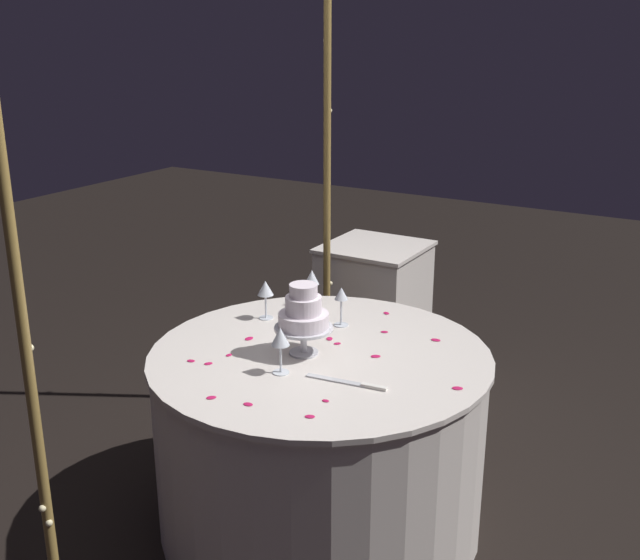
{
  "coord_description": "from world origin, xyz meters",
  "views": [
    {
      "loc": [
        -2.28,
        -1.35,
        1.89
      ],
      "look_at": [
        0.0,
        0.0,
        1.02
      ],
      "focal_mm": 43.05,
      "sensor_mm": 36.0,
      "label": 1
    }
  ],
  "objects_px": {
    "wine_glass_0": "(265,290)",
    "wine_glass_2": "(341,297)",
    "tiered_cake": "(304,314)",
    "decorative_arch": "(207,145)",
    "cake_knife": "(351,383)",
    "side_table": "(373,311)",
    "main_table": "(320,439)",
    "wine_glass_3": "(280,339)",
    "wine_glass_1": "(312,279)"
  },
  "relations": [
    {
      "from": "decorative_arch",
      "to": "side_table",
      "type": "xyz_separation_m",
      "value": [
        1.32,
        -0.06,
        -1.09
      ]
    },
    {
      "from": "wine_glass_3",
      "to": "side_table",
      "type": "bearing_deg",
      "value": 14.69
    },
    {
      "from": "decorative_arch",
      "to": "side_table",
      "type": "bearing_deg",
      "value": -2.58
    },
    {
      "from": "decorative_arch",
      "to": "tiered_cake",
      "type": "relative_size",
      "value": 8.41
    },
    {
      "from": "decorative_arch",
      "to": "wine_glass_0",
      "type": "relative_size",
      "value": 13.86
    },
    {
      "from": "wine_glass_1",
      "to": "cake_knife",
      "type": "relative_size",
      "value": 0.55
    },
    {
      "from": "decorative_arch",
      "to": "wine_glass_1",
      "type": "bearing_deg",
      "value": -24.96
    },
    {
      "from": "wine_glass_2",
      "to": "cake_knife",
      "type": "bearing_deg",
      "value": -147.21
    },
    {
      "from": "decorative_arch",
      "to": "wine_glass_2",
      "type": "bearing_deg",
      "value": -56.02
    },
    {
      "from": "wine_glass_0",
      "to": "side_table",
      "type": "bearing_deg",
      "value": 2.83
    },
    {
      "from": "cake_knife",
      "to": "tiered_cake",
      "type": "bearing_deg",
      "value": 63.59
    },
    {
      "from": "wine_glass_0",
      "to": "decorative_arch",
      "type": "bearing_deg",
      "value": 149.62
    },
    {
      "from": "tiered_cake",
      "to": "cake_knife",
      "type": "distance_m",
      "value": 0.34
    },
    {
      "from": "decorative_arch",
      "to": "cake_knife",
      "type": "height_order",
      "value": "decorative_arch"
    },
    {
      "from": "decorative_arch",
      "to": "wine_glass_0",
      "type": "height_order",
      "value": "decorative_arch"
    },
    {
      "from": "cake_knife",
      "to": "side_table",
      "type": "bearing_deg",
      "value": 23.87
    },
    {
      "from": "main_table",
      "to": "wine_glass_1",
      "type": "height_order",
      "value": "wine_glass_1"
    },
    {
      "from": "wine_glass_2",
      "to": "decorative_arch",
      "type": "bearing_deg",
      "value": 123.98
    },
    {
      "from": "wine_glass_2",
      "to": "tiered_cake",
      "type": "bearing_deg",
      "value": -176.57
    },
    {
      "from": "main_table",
      "to": "wine_glass_0",
      "type": "xyz_separation_m",
      "value": [
        0.2,
        0.38,
        0.49
      ]
    },
    {
      "from": "side_table",
      "to": "wine_glass_1",
      "type": "xyz_separation_m",
      "value": [
        -0.89,
        -0.14,
        0.47
      ]
    },
    {
      "from": "wine_glass_0",
      "to": "wine_glass_2",
      "type": "relative_size",
      "value": 1.01
    },
    {
      "from": "tiered_cake",
      "to": "wine_glass_1",
      "type": "xyz_separation_m",
      "value": [
        0.46,
        0.25,
        -0.04
      ]
    },
    {
      "from": "decorative_arch",
      "to": "cake_knife",
      "type": "xyz_separation_m",
      "value": [
        -0.17,
        -0.72,
        -0.74
      ]
    },
    {
      "from": "tiered_cake",
      "to": "wine_glass_1",
      "type": "height_order",
      "value": "tiered_cake"
    },
    {
      "from": "decorative_arch",
      "to": "cake_knife",
      "type": "bearing_deg",
      "value": -103.37
    },
    {
      "from": "side_table",
      "to": "wine_glass_3",
      "type": "height_order",
      "value": "wine_glass_3"
    },
    {
      "from": "side_table",
      "to": "decorative_arch",
      "type": "bearing_deg",
      "value": 177.42
    },
    {
      "from": "tiered_cake",
      "to": "side_table",
      "type": "bearing_deg",
      "value": 15.85
    },
    {
      "from": "wine_glass_0",
      "to": "main_table",
      "type": "bearing_deg",
      "value": -117.27
    },
    {
      "from": "main_table",
      "to": "wine_glass_2",
      "type": "xyz_separation_m",
      "value": [
        0.29,
        0.07,
        0.49
      ]
    },
    {
      "from": "wine_glass_0",
      "to": "wine_glass_3",
      "type": "relative_size",
      "value": 0.96
    },
    {
      "from": "decorative_arch",
      "to": "tiered_cake",
      "type": "xyz_separation_m",
      "value": [
        -0.03,
        -0.45,
        -0.58
      ]
    },
    {
      "from": "wine_glass_2",
      "to": "wine_glass_3",
      "type": "xyz_separation_m",
      "value": [
        -0.51,
        -0.04,
        0.01
      ]
    },
    {
      "from": "decorative_arch",
      "to": "tiered_cake",
      "type": "distance_m",
      "value": 0.73
    },
    {
      "from": "side_table",
      "to": "wine_glass_0",
      "type": "xyz_separation_m",
      "value": [
        -1.13,
        -0.06,
        0.47
      ]
    },
    {
      "from": "tiered_cake",
      "to": "wine_glass_0",
      "type": "bearing_deg",
      "value": 55.01
    },
    {
      "from": "side_table",
      "to": "wine_glass_1",
      "type": "distance_m",
      "value": 1.02
    },
    {
      "from": "main_table",
      "to": "cake_knife",
      "type": "xyz_separation_m",
      "value": [
        -0.17,
        -0.23,
        0.37
      ]
    },
    {
      "from": "main_table",
      "to": "side_table",
      "type": "xyz_separation_m",
      "value": [
        1.32,
        0.44,
        0.02
      ]
    },
    {
      "from": "wine_glass_0",
      "to": "wine_glass_1",
      "type": "height_order",
      "value": "wine_glass_0"
    },
    {
      "from": "tiered_cake",
      "to": "cake_knife",
      "type": "relative_size",
      "value": 0.93
    },
    {
      "from": "decorative_arch",
      "to": "main_table",
      "type": "height_order",
      "value": "decorative_arch"
    },
    {
      "from": "wine_glass_3",
      "to": "cake_knife",
      "type": "relative_size",
      "value": 0.59
    },
    {
      "from": "decorative_arch",
      "to": "side_table",
      "type": "distance_m",
      "value": 1.71
    },
    {
      "from": "tiered_cake",
      "to": "cake_knife",
      "type": "xyz_separation_m",
      "value": [
        -0.14,
        -0.28,
        -0.15
      ]
    },
    {
      "from": "decorative_arch",
      "to": "wine_glass_2",
      "type": "distance_m",
      "value": 0.8
    },
    {
      "from": "side_table",
      "to": "wine_glass_0",
      "type": "bearing_deg",
      "value": -177.17
    },
    {
      "from": "tiered_cake",
      "to": "wine_glass_2",
      "type": "height_order",
      "value": "tiered_cake"
    },
    {
      "from": "wine_glass_3",
      "to": "cake_knife",
      "type": "xyz_separation_m",
      "value": [
        0.05,
        -0.26,
        -0.13
      ]
    }
  ]
}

